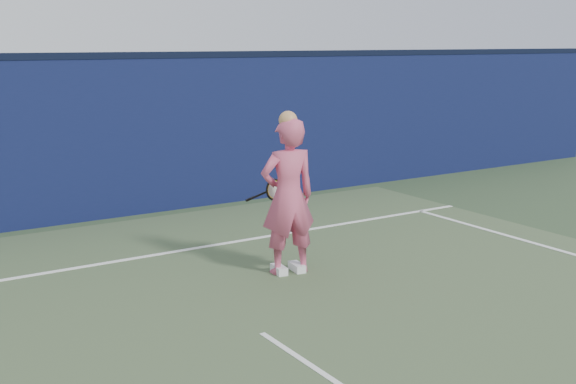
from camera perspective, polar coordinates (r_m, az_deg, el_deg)
ground at (r=6.32m, az=2.68°, el=-14.17°), size 80.00×80.00×0.00m
backstop_wall at (r=11.71m, az=-15.89°, el=3.93°), size 24.00×0.40×2.50m
wall_cap at (r=11.61m, az=-16.25°, el=10.29°), size 24.00×0.42×0.10m
player at (r=8.61m, az=-0.00°, el=-0.34°), size 0.75×0.55×1.97m
racket at (r=9.01m, az=-1.25°, el=0.14°), size 0.52×0.12×0.28m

